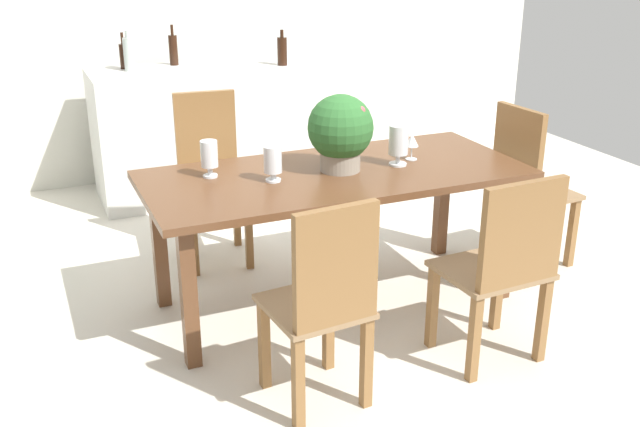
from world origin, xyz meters
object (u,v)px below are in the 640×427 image
at_px(crystal_vase_right, 273,161).
at_px(wine_bottle_amber, 124,55).
at_px(dining_table, 335,187).
at_px(kitchen_counter, 207,131).
at_px(chair_near_right, 505,262).
at_px(chair_foot_end, 526,180).
at_px(chair_near_left, 325,299).
at_px(flower_centerpiece, 341,131).
at_px(crystal_vase_left, 399,141).
at_px(wine_bottle_green, 173,49).
at_px(crystal_vase_center_near, 209,155).
at_px(wine_glass, 412,141).
at_px(wine_bottle_clear, 282,51).
at_px(chair_far_left, 210,170).
at_px(wine_bottle_tall, 129,54).

distance_m(crystal_vase_right, wine_bottle_amber, 2.32).
distance_m(dining_table, kitchen_counter, 2.09).
bearing_deg(kitchen_counter, chair_near_right, -78.32).
height_order(chair_foot_end, chair_near_left, chair_foot_end).
relative_size(flower_centerpiece, crystal_vase_left, 1.84).
relative_size(chair_foot_end, wine_bottle_green, 3.32).
distance_m(crystal_vase_right, wine_bottle_green, 2.30).
relative_size(crystal_vase_center_near, kitchen_counter, 0.11).
relative_size(chair_near_right, chair_near_left, 0.98).
xyz_separation_m(wine_glass, wine_bottle_clear, (-0.05, 1.91, 0.23)).
distance_m(crystal_vase_right, kitchen_counter, 2.15).
relative_size(crystal_vase_left, wine_bottle_clear, 0.83).
relative_size(chair_near_right, crystal_vase_center_near, 4.93).
bearing_deg(chair_near_left, chair_near_right, 174.93).
bearing_deg(kitchen_counter, dining_table, -85.79).
relative_size(chair_far_left, crystal_vase_left, 4.68).
xyz_separation_m(crystal_vase_left, crystal_vase_right, (-0.72, 0.01, -0.03)).
bearing_deg(chair_near_right, wine_glass, -93.62).
bearing_deg(chair_far_left, kitchen_counter, 81.41).
bearing_deg(wine_bottle_clear, kitchen_counter, 165.69).
relative_size(chair_near_right, wine_bottle_green, 3.15).
bearing_deg(wine_bottle_green, crystal_vase_right, -90.63).
bearing_deg(crystal_vase_right, wine_bottle_tall, 98.58).
relative_size(dining_table, wine_glass, 13.79).
bearing_deg(wine_bottle_clear, wine_bottle_amber, 163.83).
height_order(flower_centerpiece, crystal_vase_center_near, flower_centerpiece).
height_order(flower_centerpiece, wine_bottle_clear, wine_bottle_clear).
height_order(chair_near_right, wine_bottle_green, wine_bottle_green).
xyz_separation_m(dining_table, wine_bottle_clear, (0.43, 1.93, 0.42)).
distance_m(chair_far_left, wine_bottle_green, 1.48).
xyz_separation_m(dining_table, kitchen_counter, (-0.15, 2.08, -0.19)).
height_order(dining_table, chair_far_left, chair_far_left).
bearing_deg(wine_bottle_amber, crystal_vase_right, -81.28).
distance_m(crystal_vase_left, wine_bottle_tall, 2.43).
distance_m(chair_near_left, flower_centerpiece, 1.11).
height_order(crystal_vase_center_near, wine_bottle_green, wine_bottle_green).
bearing_deg(wine_bottle_green, crystal_vase_center_near, -98.18).
bearing_deg(crystal_vase_center_near, flower_centerpiece, -13.85).
relative_size(crystal_vase_left, wine_bottle_green, 0.73).
height_order(flower_centerpiece, wine_bottle_tall, wine_bottle_tall).
bearing_deg(wine_bottle_amber, dining_table, -72.61).
bearing_deg(dining_table, wine_bottle_green, 98.34).
bearing_deg(flower_centerpiece, kitchen_counter, 95.13).
bearing_deg(flower_centerpiece, crystal_vase_center_near, 166.15).
bearing_deg(wine_bottle_amber, crystal_vase_left, -65.07).
bearing_deg(wine_glass, wine_bottle_tall, 118.70).
distance_m(wine_bottle_amber, wine_bottle_green, 0.38).
xyz_separation_m(chair_near_right, wine_glass, (0.02, 0.92, 0.34)).
height_order(dining_table, flower_centerpiece, flower_centerpiece).
xyz_separation_m(flower_centerpiece, wine_glass, (0.44, 0.02, -0.11)).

